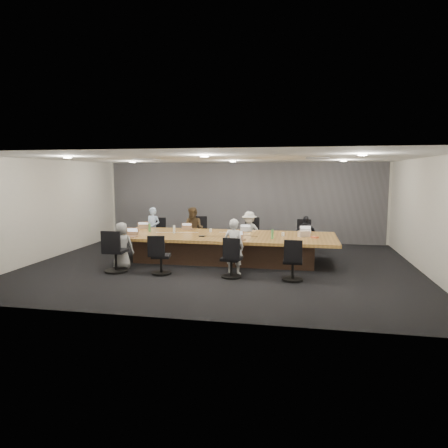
% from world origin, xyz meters
% --- Properties ---
extents(floor, '(10.00, 8.00, 0.00)m').
position_xyz_m(floor, '(0.00, 0.00, 0.00)').
color(floor, black).
rests_on(floor, ground).
extents(ceiling, '(10.00, 8.00, 0.00)m').
position_xyz_m(ceiling, '(0.00, 0.00, 2.80)').
color(ceiling, white).
rests_on(ceiling, wall_back).
extents(wall_back, '(10.00, 0.00, 2.80)m').
position_xyz_m(wall_back, '(0.00, 4.00, 1.40)').
color(wall_back, beige).
rests_on(wall_back, ground).
extents(wall_front, '(10.00, 0.00, 2.80)m').
position_xyz_m(wall_front, '(0.00, -4.00, 1.40)').
color(wall_front, beige).
rests_on(wall_front, ground).
extents(wall_left, '(0.00, 8.00, 2.80)m').
position_xyz_m(wall_left, '(-5.00, 0.00, 1.40)').
color(wall_left, beige).
rests_on(wall_left, ground).
extents(wall_right, '(0.00, 8.00, 2.80)m').
position_xyz_m(wall_right, '(5.00, 0.00, 1.40)').
color(wall_right, beige).
rests_on(wall_right, ground).
extents(curtain, '(9.80, 0.04, 2.80)m').
position_xyz_m(curtain, '(0.00, 3.92, 1.40)').
color(curtain, '#5E5D62').
rests_on(curtain, ground).
extents(conference_table, '(6.00, 2.20, 0.74)m').
position_xyz_m(conference_table, '(0.00, 0.50, 0.40)').
color(conference_table, '#432B1E').
rests_on(conference_table, ground).
extents(chair_0, '(0.55, 0.55, 0.72)m').
position_xyz_m(chair_0, '(-2.59, 2.20, 0.36)').
color(chair_0, black).
rests_on(chair_0, ground).
extents(chair_1, '(0.72, 0.72, 0.85)m').
position_xyz_m(chair_1, '(-1.25, 2.20, 0.43)').
color(chair_1, black).
rests_on(chair_1, ground).
extents(chair_2, '(0.62, 0.62, 0.85)m').
position_xyz_m(chair_2, '(0.51, 2.20, 0.42)').
color(chair_2, black).
rests_on(chair_2, ground).
extents(chair_3, '(0.61, 0.61, 0.80)m').
position_xyz_m(chair_3, '(2.19, 2.20, 0.40)').
color(chair_3, black).
rests_on(chair_3, ground).
extents(chair_4, '(0.62, 0.62, 0.88)m').
position_xyz_m(chair_4, '(-2.40, -1.20, 0.44)').
color(chair_4, black).
rests_on(chair_4, ground).
extents(chair_5, '(0.58, 0.58, 0.74)m').
position_xyz_m(chair_5, '(-1.23, -1.20, 0.37)').
color(chair_5, black).
rests_on(chair_5, ground).
extents(chair_6, '(0.58, 0.58, 0.74)m').
position_xyz_m(chair_6, '(0.48, -1.20, 0.37)').
color(chair_6, black).
rests_on(chair_6, ground).
extents(chair_7, '(0.51, 0.51, 0.74)m').
position_xyz_m(chair_7, '(1.88, -1.20, 0.37)').
color(chair_7, black).
rests_on(chair_7, ground).
extents(person_0, '(0.54, 0.40, 1.34)m').
position_xyz_m(person_0, '(-2.59, 1.85, 0.67)').
color(person_0, '#ABC6F0').
rests_on(person_0, ground).
extents(laptop_0, '(0.37, 0.29, 0.02)m').
position_xyz_m(laptop_0, '(-2.59, 1.30, 0.75)').
color(laptop_0, '#8C6647').
rests_on(laptop_0, conference_table).
extents(person_1, '(0.73, 0.61, 1.37)m').
position_xyz_m(person_1, '(-1.25, 1.85, 0.68)').
color(person_1, '#423320').
rests_on(person_1, ground).
extents(laptop_1, '(0.32, 0.24, 0.02)m').
position_xyz_m(laptop_1, '(-1.25, 1.30, 0.75)').
color(laptop_1, '#8C6647').
rests_on(laptop_1, conference_table).
extents(person_2, '(0.90, 0.64, 1.26)m').
position_xyz_m(person_2, '(0.51, 1.85, 0.63)').
color(person_2, '#B7B7B7').
rests_on(person_2, ground).
extents(laptop_2, '(0.32, 0.25, 0.02)m').
position_xyz_m(laptop_2, '(0.51, 1.30, 0.75)').
color(laptop_2, '#B2B2B7').
rests_on(laptop_2, conference_table).
extents(person_3, '(0.72, 0.37, 1.17)m').
position_xyz_m(person_3, '(2.19, 1.85, 0.58)').
color(person_3, black).
rests_on(person_3, ground).
extents(laptop_3, '(0.32, 0.23, 0.02)m').
position_xyz_m(laptop_3, '(2.19, 1.30, 0.75)').
color(laptop_3, '#B2B2B7').
rests_on(laptop_3, conference_table).
extents(person_4, '(0.63, 0.45, 1.19)m').
position_xyz_m(person_4, '(-2.40, -0.85, 0.60)').
color(person_4, gray).
rests_on(person_4, ground).
extents(laptop_4, '(0.35, 0.25, 0.02)m').
position_xyz_m(laptop_4, '(-2.40, -0.30, 0.75)').
color(laptop_4, '#8C6647').
rests_on(laptop_4, conference_table).
extents(person_6, '(0.56, 0.43, 1.35)m').
position_xyz_m(person_6, '(0.48, -0.85, 0.67)').
color(person_6, silver).
rests_on(person_6, ground).
extents(laptop_6, '(0.41, 0.33, 0.02)m').
position_xyz_m(laptop_6, '(0.48, -0.30, 0.75)').
color(laptop_6, '#8C6647').
rests_on(laptop_6, conference_table).
extents(bottle_green_left, '(0.07, 0.07, 0.24)m').
position_xyz_m(bottle_green_left, '(-2.25, 0.68, 0.86)').
color(bottle_green_left, '#4D934C').
rests_on(bottle_green_left, conference_table).
extents(bottle_green_right, '(0.07, 0.07, 0.24)m').
position_xyz_m(bottle_green_right, '(1.33, 0.05, 0.86)').
color(bottle_green_right, '#4D934C').
rests_on(bottle_green_right, conference_table).
extents(bottle_clear, '(0.08, 0.08, 0.22)m').
position_xyz_m(bottle_clear, '(-1.46, 0.54, 0.85)').
color(bottle_clear, silver).
rests_on(bottle_clear, conference_table).
extents(cup_white_far, '(0.08, 0.08, 0.10)m').
position_xyz_m(cup_white_far, '(-0.50, 0.96, 0.79)').
color(cup_white_far, white).
rests_on(cup_white_far, conference_table).
extents(cup_white_near, '(0.09, 0.09, 0.10)m').
position_xyz_m(cup_white_near, '(1.58, 0.58, 0.79)').
color(cup_white_near, white).
rests_on(cup_white_near, conference_table).
extents(mug_brown, '(0.10, 0.10, 0.10)m').
position_xyz_m(mug_brown, '(-2.65, 0.13, 0.79)').
color(mug_brown, brown).
rests_on(mug_brown, conference_table).
extents(mic_left, '(0.15, 0.11, 0.03)m').
position_xyz_m(mic_left, '(-0.54, 0.05, 0.76)').
color(mic_left, black).
rests_on(mic_left, conference_table).
extents(mic_right, '(0.16, 0.14, 0.03)m').
position_xyz_m(mic_right, '(0.14, 0.53, 0.75)').
color(mic_right, black).
rests_on(mic_right, conference_table).
extents(stapler, '(0.17, 0.11, 0.06)m').
position_xyz_m(stapler, '(0.49, 0.08, 0.77)').
color(stapler, black).
rests_on(stapler, conference_table).
extents(canvas_bag, '(0.33, 0.29, 0.15)m').
position_xyz_m(canvas_bag, '(2.13, 0.57, 0.82)').
color(canvas_bag, '#C1AC96').
rests_on(canvas_bag, conference_table).
extents(snack_packet, '(0.21, 0.21, 0.04)m').
position_xyz_m(snack_packet, '(2.41, 0.40, 0.76)').
color(snack_packet, '#D65D35').
rests_on(snack_packet, conference_table).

